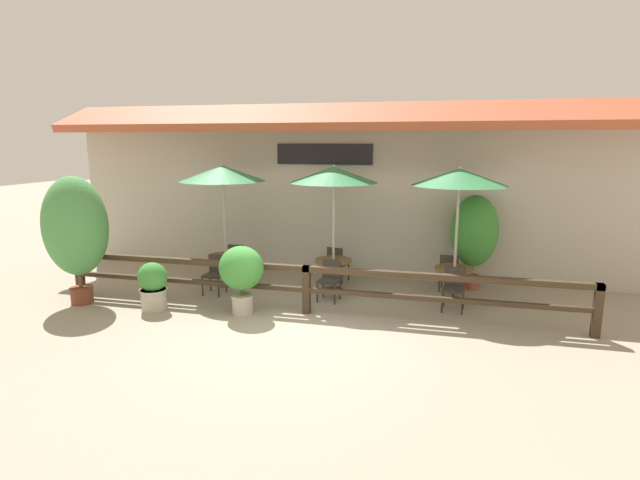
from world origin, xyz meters
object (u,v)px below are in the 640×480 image
object	(u,v)px
patio_umbrella_near	(223,174)
chair_far_streetside	(454,287)
chair_middle_streetside	(330,278)
chair_near_streetside	(215,272)
chair_middle_wallside	(337,262)
patio_umbrella_middle	(334,175)
potted_plant_entrance_palm	(153,285)
patio_umbrella_far	(459,177)
potted_plant_corner_fern	(474,232)
dining_table_near	(226,261)
dining_table_far	(454,274)
potted_plant_broad_leaf	(241,272)
dining_table_middle	(333,266)
chair_near_wallside	(238,259)
chair_far_wallside	(449,271)
potted_plant_tall_tropical	(75,228)

from	to	relation	value
patio_umbrella_near	chair_far_streetside	distance (m)	5.57
chair_middle_streetside	chair_far_streetside	bearing A→B (deg)	4.60
chair_near_streetside	chair_middle_wallside	size ratio (longest dim) A/B	1.00
patio_umbrella_near	patio_umbrella_middle	bearing A→B (deg)	3.99
chair_far_streetside	potted_plant_entrance_palm	xyz separation A→B (m)	(-5.80, -1.40, 0.02)
patio_umbrella_far	potted_plant_corner_fern	world-z (taller)	patio_umbrella_far
chair_near_streetside	chair_far_streetside	size ratio (longest dim) A/B	1.00
dining_table_near	potted_plant_entrance_palm	xyz separation A→B (m)	(-0.68, -1.96, -0.07)
chair_middle_streetside	dining_table_far	distance (m)	2.61
patio_umbrella_near	potted_plant_broad_leaf	size ratio (longest dim) A/B	2.08
chair_middle_streetside	patio_umbrella_far	bearing A→B (deg)	18.65
dining_table_near	potted_plant_broad_leaf	distance (m)	2.15
chair_middle_wallside	dining_table_middle	bearing A→B (deg)	109.64
patio_umbrella_middle	potted_plant_corner_fern	world-z (taller)	patio_umbrella_middle
patio_umbrella_near	dining_table_far	world-z (taller)	patio_umbrella_near
patio_umbrella_middle	potted_plant_entrance_palm	distance (m)	4.38
dining_table_middle	potted_plant_broad_leaf	xyz separation A→B (m)	(-1.38, -1.97, 0.28)
dining_table_near	chair_near_wallside	bearing A→B (deg)	88.40
patio_umbrella_near	dining_table_far	bearing A→B (deg)	0.81
chair_far_wallside	potted_plant_broad_leaf	bearing A→B (deg)	40.94
chair_far_wallside	potted_plant_entrance_palm	xyz separation A→B (m)	(-5.73, -2.66, 0.02)
patio_umbrella_middle	potted_plant_broad_leaf	size ratio (longest dim) A/B	2.08
patio_umbrella_far	chair_far_wallside	distance (m)	2.21
patio_umbrella_near	chair_near_wallside	distance (m)	2.22
chair_middle_wallside	chair_far_streetside	size ratio (longest dim) A/B	1.00
chair_middle_streetside	potted_plant_tall_tropical	distance (m)	5.27
patio_umbrella_middle	chair_middle_wallside	world-z (taller)	patio_umbrella_middle
chair_far_streetside	potted_plant_entrance_palm	bearing A→B (deg)	-161.18
patio_umbrella_middle	chair_middle_streetside	bearing A→B (deg)	-83.78
dining_table_middle	chair_near_wallside	bearing A→B (deg)	168.91
patio_umbrella_near	chair_near_wallside	bearing A→B (deg)	88.40
dining_table_middle	potted_plant_broad_leaf	bearing A→B (deg)	-124.91
dining_table_middle	chair_far_streetside	world-z (taller)	chair_far_streetside
chair_middle_streetside	potted_plant_tall_tropical	size ratio (longest dim) A/B	0.32
chair_middle_streetside	chair_near_wallside	bearing A→B (deg)	160.48
chair_near_streetside	chair_far_wallside	world-z (taller)	same
patio_umbrella_far	patio_umbrella_middle	bearing A→B (deg)	177.74
chair_near_streetside	chair_middle_wallside	distance (m)	2.86
chair_middle_streetside	chair_middle_wallside	distance (m)	1.42
potted_plant_corner_fern	chair_middle_streetside	bearing A→B (deg)	-151.80
dining_table_near	chair_near_wallside	xyz separation A→B (m)	(0.02, 0.67, -0.09)
dining_table_far	chair_middle_wallside	bearing A→B (deg)	163.21
chair_near_wallside	potted_plant_broad_leaf	bearing A→B (deg)	110.80
patio_umbrella_near	dining_table_near	size ratio (longest dim) A/B	3.43
chair_near_streetside	dining_table_middle	size ratio (longest dim) A/B	1.04
patio_umbrella_near	chair_far_wallside	size ratio (longest dim) A/B	3.29
chair_middle_streetside	chair_middle_wallside	world-z (taller)	same
chair_far_wallside	potted_plant_entrance_palm	world-z (taller)	potted_plant_entrance_palm
patio_umbrella_middle	chair_middle_streetside	size ratio (longest dim) A/B	3.29
potted_plant_corner_fern	potted_plant_entrance_palm	bearing A→B (deg)	-154.17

